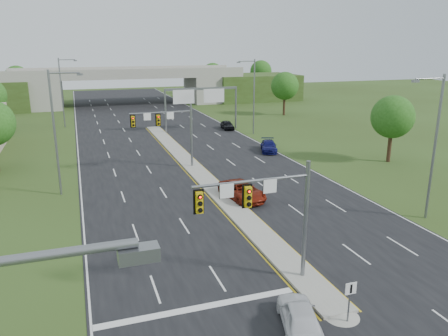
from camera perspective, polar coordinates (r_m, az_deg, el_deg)
ground at (r=26.45m, az=10.18°, el=-13.90°), size 240.00×240.00×0.00m
road at (r=57.60m, az=-6.72°, el=2.68°), size 24.00×160.00×0.02m
median at (r=46.28m, az=-3.55°, el=-0.39°), size 2.00×54.00×0.16m
median_nose at (r=23.53m, az=15.10°, el=-18.05°), size 2.00×2.00×0.16m
lane_markings at (r=51.70m, az=-5.94°, el=1.20°), size 23.72×160.00×0.01m
signal_mast_near at (r=23.42m, az=5.95°, el=-4.96°), size 6.62×0.60×7.00m
signal_mast_far at (r=46.54m, az=-6.98°, el=5.46°), size 6.62×0.60×7.00m
keep_right_sign at (r=22.42m, az=16.14°, el=-15.70°), size 0.60×0.13×2.20m
sign_gantry at (r=67.80m, az=-3.09°, el=9.23°), size 11.58×0.44×6.67m
overpass at (r=101.02m, az=-12.32°, el=10.11°), size 80.00×14.00×8.10m
lightpole_l_mid at (r=40.54m, az=-21.03°, el=4.97°), size 2.85×0.25×11.00m
lightpole_l_far at (r=75.25m, az=-20.32°, el=9.60°), size 2.85×0.25×11.00m
lightpole_r_near at (r=35.87m, az=25.68°, el=3.16°), size 2.85×0.25×11.00m
lightpole_r_far at (r=65.23m, az=3.78°, el=9.72°), size 2.85×0.25×11.00m
tree_r_near at (r=52.74m, az=21.16°, el=6.23°), size 4.80×4.80×7.60m
tree_r_mid at (r=84.14m, az=7.95°, el=10.57°), size 5.20×5.20×8.12m
tree_back_b at (r=114.83m, az=-25.42°, el=10.60°), size 5.60×5.60×8.32m
tree_back_c at (r=119.57m, az=-1.48°, el=12.23°), size 5.60×5.60×8.32m
tree_back_d at (r=124.44m, az=4.83°, el=12.47°), size 6.00×6.00×8.85m
car_white at (r=21.91m, az=9.85°, el=-18.52°), size 2.78×4.46×1.41m
car_far_a at (r=38.01m, az=2.38°, el=-2.96°), size 3.16×5.68×1.50m
car_far_b at (r=55.20m, az=5.86°, el=2.86°), size 3.39×5.05×1.36m
car_far_c at (r=69.64m, az=0.43°, el=5.64°), size 1.87×4.04×1.34m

